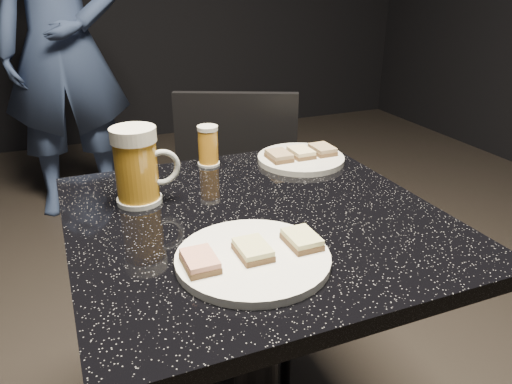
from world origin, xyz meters
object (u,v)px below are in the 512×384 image
Objects in this scene: beer_tumbler at (208,146)px; chair at (235,218)px; plate_large at (253,259)px; beer_mug at (138,166)px; table at (256,317)px; patron at (62,49)px; plate_small at (301,159)px.

chair is (0.13, 0.17, -0.30)m from beer_tumbler.
plate_large is 0.30× the size of chair.
beer_mug is 0.57m from chair.
plate_large is 0.34m from beer_mug.
patron is at bearing 97.32° from table.
plate_small is 1.69m from patron.
patron is (-0.46, 1.63, 0.08)m from plate_small.
plate_small is 1.36× the size of beer_mug.
patron is (-0.17, 2.02, 0.08)m from plate_large.
plate_large is 1.60× the size of beer_mug.
chair is at bearing 74.90° from table.
patron is 1.71m from beer_mug.
patron is at bearing 105.73° from plate_small.
beer_mug is at bearing -168.41° from plate_small.
patron is 2.24× the size of table.
beer_tumbler is at bearing 162.97° from plate_small.
plate_large is 0.48m from plate_small.
chair is (-0.09, 0.24, -0.26)m from plate_small.
patron reaches higher than plate_small.
chair is at bearing 72.51° from plate_large.
table is 7.65× the size of beer_tumbler.
beer_mug reaches higher than beer_tumbler.
plate_small is (0.29, 0.39, 0.00)m from plate_large.
plate_small is 0.29× the size of table.
beer_tumbler reaches higher than plate_small.
plate_small is at bearing 11.59° from beer_mug.
plate_large is 0.30m from table.
plate_large is 0.15× the size of patron.
plate_small is 0.43m from beer_mug.
table is 0.49m from chair.
table is 0.42m from beer_tumbler.
plate_small is 0.41m from table.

